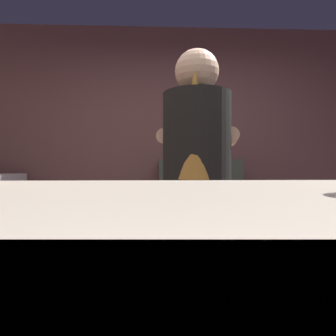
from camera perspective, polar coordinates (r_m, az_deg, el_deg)
name	(u,v)px	position (r m, az deg, el deg)	size (l,w,h in m)	color
wall_back	(176,144)	(3.48, 1.57, 4.61)	(5.20, 0.10, 2.70)	brown
prep_counter	(245,264)	(2.12, 14.59, -17.47)	(2.10, 0.60, 0.90)	brown
back_shelf	(199,213)	(3.26, 6.03, -8.65)	(0.88, 0.36, 1.16)	#393F38
bartender	(197,191)	(1.49, 5.54, -4.42)	(0.48, 0.55, 1.68)	#2C2E3D
mixing_bowl	(196,193)	(1.86, 5.34, -4.82)	(0.21, 0.21, 0.06)	silver
chefs_knife	(231,196)	(1.95, 12.15, -5.35)	(0.24, 0.03, 0.01)	silver
bottle_olive_oil	(218,152)	(3.22, 9.54, 3.15)	(0.05, 0.05, 0.22)	red
bottle_hot_sauce	(188,151)	(3.19, 3.95, 3.30)	(0.07, 0.07, 0.24)	red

